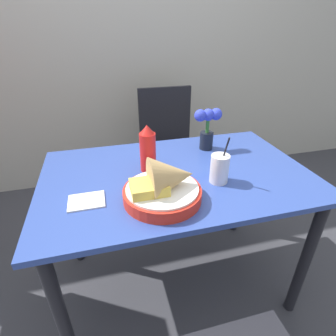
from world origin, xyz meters
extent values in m
plane|color=#38383D|center=(0.00, 0.00, 0.00)|extent=(12.00, 12.00, 0.00)
cube|color=#B7B2A3|center=(0.00, 1.30, 1.30)|extent=(7.00, 0.06, 2.60)
cube|color=#334C9E|center=(0.00, 0.00, 0.71)|extent=(1.18, 0.75, 0.02)
cylinder|color=black|center=(-0.53, -0.31, 0.35)|extent=(0.05, 0.05, 0.70)
cylinder|color=black|center=(0.53, -0.31, 0.35)|extent=(0.05, 0.05, 0.70)
cylinder|color=black|center=(-0.53, 0.31, 0.35)|extent=(0.05, 0.05, 0.70)
cylinder|color=black|center=(0.53, 0.31, 0.35)|extent=(0.05, 0.05, 0.70)
cylinder|color=black|center=(0.00, 0.55, 0.22)|extent=(0.03, 0.03, 0.44)
cylinder|color=black|center=(0.36, 0.55, 0.22)|extent=(0.03, 0.03, 0.44)
cylinder|color=black|center=(0.00, 0.91, 0.22)|extent=(0.03, 0.03, 0.44)
cylinder|color=black|center=(0.36, 0.91, 0.22)|extent=(0.03, 0.03, 0.44)
cube|color=black|center=(0.18, 0.73, 0.45)|extent=(0.40, 0.40, 0.02)
cube|color=black|center=(0.18, 0.91, 0.68)|extent=(0.40, 0.03, 0.44)
cylinder|color=red|center=(-0.11, -0.18, 0.74)|extent=(0.30, 0.30, 0.05)
cylinder|color=white|center=(-0.11, -0.18, 0.77)|extent=(0.27, 0.27, 0.01)
cone|color=tan|center=(-0.07, -0.18, 0.82)|extent=(0.16, 0.16, 0.16)
cube|color=#E5C14C|center=(-0.16, -0.20, 0.79)|extent=(0.13, 0.11, 0.04)
cylinder|color=red|center=(-0.12, 0.06, 0.81)|extent=(0.07, 0.07, 0.18)
cone|color=red|center=(-0.12, 0.06, 0.92)|extent=(0.06, 0.06, 0.04)
cylinder|color=silver|center=(0.15, -0.12, 0.78)|extent=(0.08, 0.08, 0.12)
cylinder|color=black|center=(0.15, -0.12, 0.77)|extent=(0.07, 0.07, 0.10)
cylinder|color=black|center=(0.16, -0.12, 0.84)|extent=(0.01, 0.07, 0.19)
cylinder|color=black|center=(0.22, 0.21, 0.77)|extent=(0.07, 0.07, 0.09)
cylinder|color=#33722D|center=(0.22, 0.21, 0.85)|extent=(0.02, 0.02, 0.08)
sphere|color=blue|center=(0.22, 0.21, 0.91)|extent=(0.06, 0.06, 0.06)
sphere|color=blue|center=(0.18, 0.21, 0.91)|extent=(0.06, 0.06, 0.06)
sphere|color=blue|center=(0.27, 0.21, 0.91)|extent=(0.06, 0.06, 0.06)
cube|color=white|center=(-0.39, -0.12, 0.72)|extent=(0.13, 0.11, 0.01)
camera|label=1|loc=(-0.30, -0.97, 1.31)|focal=28.00mm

